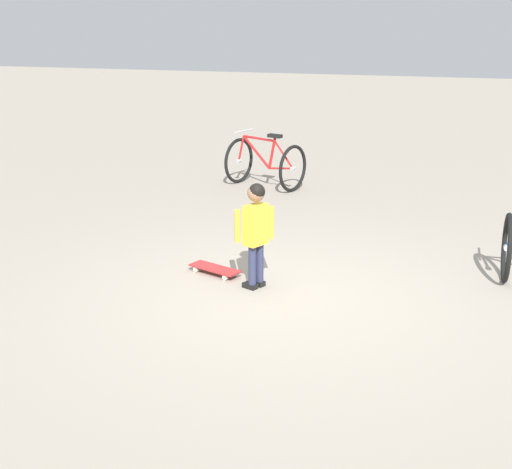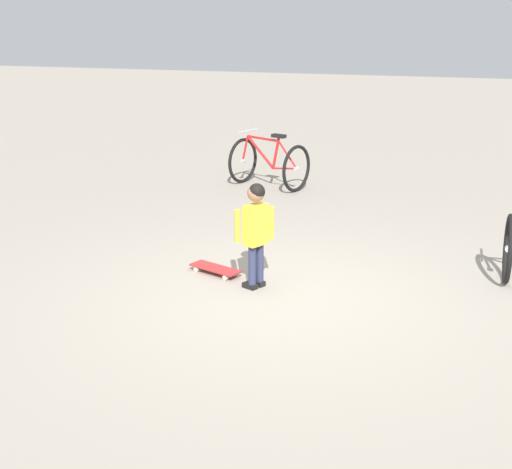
# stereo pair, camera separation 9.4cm
# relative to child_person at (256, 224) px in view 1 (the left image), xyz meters

# --- Properties ---
(ground_plane) EXTENTS (50.00, 50.00, 0.00)m
(ground_plane) POSITION_rel_child_person_xyz_m (0.15, 0.36, -0.66)
(ground_plane) COLOR #9E9384
(child_person) EXTENTS (0.28, 0.34, 1.06)m
(child_person) POSITION_rel_child_person_xyz_m (0.00, 0.00, 0.00)
(child_person) COLOR #2D3351
(child_person) RESTS_ON ground
(skateboard) EXTENTS (0.39, 0.61, 0.07)m
(skateboard) POSITION_rel_child_person_xyz_m (-0.24, -0.52, -0.60)
(skateboard) COLOR #B22D2D
(skateboard) RESTS_ON ground
(bicycle_near) EXTENTS (1.02, 1.24, 0.85)m
(bicycle_near) POSITION_rel_child_person_xyz_m (-4.21, -1.13, -0.28)
(bicycle_near) COLOR black
(bicycle_near) RESTS_ON ground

